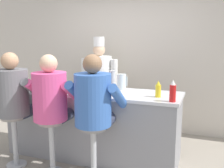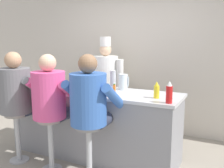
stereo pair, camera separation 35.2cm
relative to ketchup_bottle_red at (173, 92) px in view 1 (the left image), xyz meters
The scene contains 17 objects.
ground_plane 1.59m from the ketchup_bottle_red, behind, with size 20.00×20.00×0.00m, color #9E9384.
wall_back 2.07m from the ketchup_bottle_red, 124.12° to the left, with size 10.00×0.06×2.70m.
diner_counter 1.33m from the ketchup_bottle_red, 166.80° to the left, with size 2.49×0.74×0.98m.
ketchup_bottle_red is the anchor object (origin of this frame).
mustard_bottle_yellow 0.28m from the ketchup_bottle_red, 137.48° to the left, with size 0.07×0.07×0.21m.
hot_sauce_bottle_orange 0.81m from the ketchup_bottle_red, 166.10° to the left, with size 0.04×0.04×0.13m.
water_pitcher_clear 0.93m from the ketchup_bottle_red, 147.88° to the left, with size 0.15×0.13×0.22m.
breakfast_plate 1.69m from the ketchup_bottle_red, behind, with size 0.22×0.22×0.04m.
cereal_bowl 1.05m from the ketchup_bottle_red, 164.69° to the left, with size 0.13×0.13×0.05m.
coffee_mug_white 2.14m from the ketchup_bottle_red, behind, with size 0.14×0.09×0.08m.
coffee_mug_blue 1.29m from the ketchup_bottle_red, 166.87° to the left, with size 0.12×0.08×0.09m.
cup_stack_steel 0.91m from the ketchup_bottle_red, 160.41° to the left, with size 0.09×0.09×0.29m.
napkin_dispenser_chrome 1.46m from the ketchup_bottle_red, behind, with size 0.12×0.07×0.12m.
diner_seated_grey 2.03m from the ketchup_bottle_red, behind, with size 0.65×0.64×1.53m.
diner_seated_pink 1.47m from the ketchup_bottle_red, 167.22° to the right, with size 0.64×0.63×1.52m.
diner_seated_blue 0.92m from the ketchup_bottle_red, 159.21° to the right, with size 0.65×0.64×1.53m.
cook_in_whites_near 1.83m from the ketchup_bottle_red, 140.85° to the left, with size 0.68×0.43×1.73m.
Camera 1 is at (1.53, -2.92, 1.71)m, focal length 42.00 mm.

